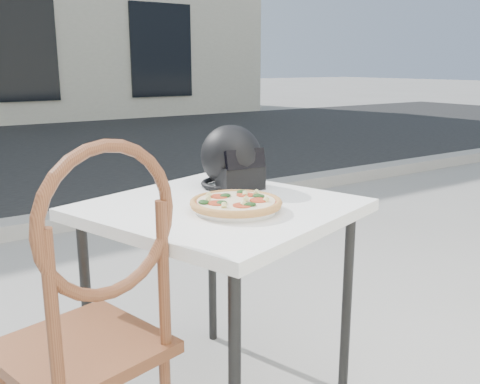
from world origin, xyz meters
TOP-DOWN VIEW (x-y plane):
  - curb at (0.00, 3.00)m, footprint 30.00×0.25m
  - cafe_table_main at (0.07, 0.39)m, footprint 1.05×1.05m
  - plate at (0.06, 0.27)m, footprint 0.35×0.35m
  - pizza at (0.06, 0.27)m, footprint 0.41×0.41m
  - helmet at (0.25, 0.59)m, footprint 0.26×0.27m
  - cafe_chair_main at (-0.48, 0.16)m, footprint 0.51×0.51m

SIDE VIEW (x-z plane):
  - curb at x=0.00m, z-range 0.00..0.12m
  - cafe_chair_main at x=-0.48m, z-range 0.06..1.16m
  - cafe_table_main at x=0.07m, z-range 0.32..1.11m
  - plate at x=0.06m, z-range 0.79..0.81m
  - pizza at x=0.06m, z-range 0.80..0.84m
  - helmet at x=0.25m, z-range 0.78..1.03m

